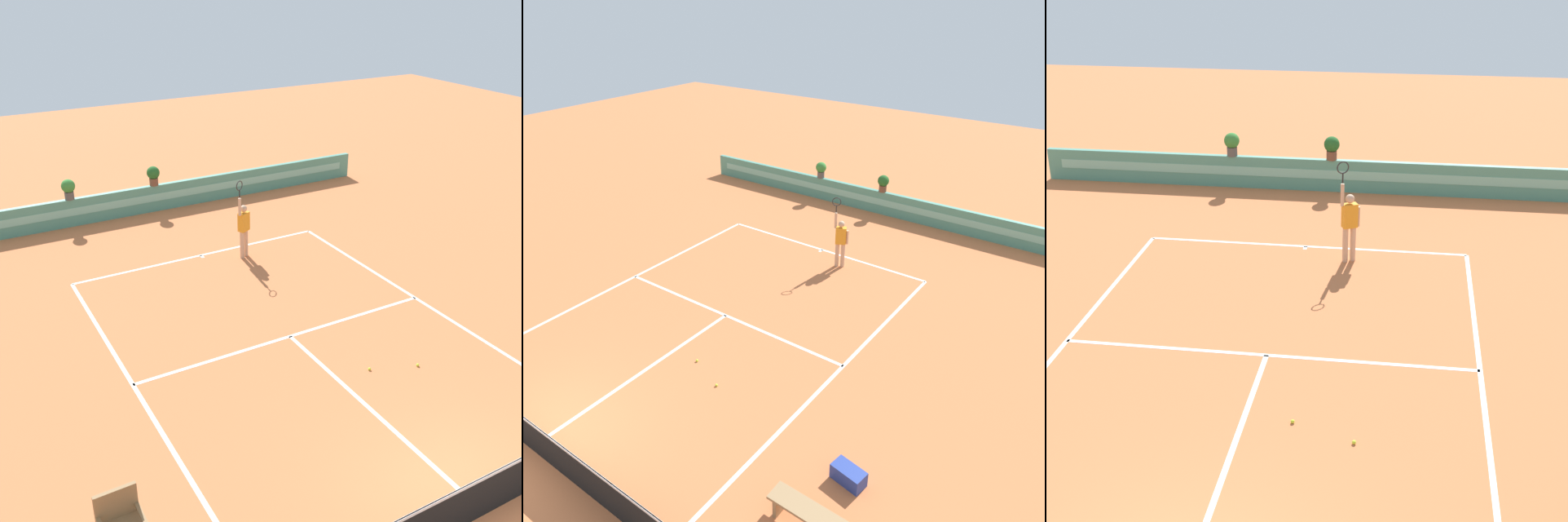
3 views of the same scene
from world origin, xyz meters
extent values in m
plane|color=#C66B3D|center=(0.00, 6.00, 0.00)|extent=(60.00, 60.00, 0.00)
cube|color=white|center=(0.00, 11.89, 0.00)|extent=(8.22, 0.10, 0.01)
cube|color=white|center=(0.00, 6.40, 0.00)|extent=(8.22, 0.10, 0.01)
cube|color=white|center=(0.00, 3.20, 0.00)|extent=(0.10, 6.40, 0.01)
cube|color=white|center=(-4.11, 5.95, 0.00)|extent=(0.10, 11.89, 0.01)
cube|color=white|center=(4.11, 5.95, 0.00)|extent=(0.10, 11.89, 0.01)
cube|color=white|center=(0.00, 11.79, 0.00)|extent=(0.10, 0.20, 0.01)
cube|color=#4C8E7A|center=(0.00, 16.39, 0.50)|extent=(18.00, 0.20, 1.00)
cube|color=#7ABCA8|center=(0.00, 16.29, 0.55)|extent=(17.10, 0.01, 0.28)
cylinder|color=tan|center=(1.27, 11.19, 0.45)|extent=(0.14, 0.14, 0.90)
cylinder|color=tan|center=(1.09, 11.10, 0.45)|extent=(0.14, 0.14, 0.90)
cube|color=orange|center=(1.18, 11.14, 1.20)|extent=(0.42, 0.36, 0.60)
sphere|color=tan|center=(1.18, 11.14, 1.63)|extent=(0.22, 0.22, 0.22)
cylinder|color=tan|center=(1.00, 11.05, 1.75)|extent=(0.09, 0.09, 0.55)
cylinder|color=black|center=(1.00, 11.05, 2.17)|extent=(0.04, 0.04, 0.24)
torus|color=#262626|center=(1.00, 11.05, 2.43)|extent=(0.29, 0.16, 0.31)
cylinder|color=tan|center=(1.38, 11.24, 1.15)|extent=(0.09, 0.09, 0.50)
sphere|color=#CCE033|center=(0.85, 4.28, 0.03)|extent=(0.07, 0.07, 0.07)
sphere|color=#CCE033|center=(1.93, 3.86, 0.03)|extent=(0.07, 0.07, 0.07)
cylinder|color=#514C47|center=(-2.95, 16.39, 1.14)|extent=(0.32, 0.32, 0.28)
sphere|color=#387F33|center=(-2.95, 16.39, 1.48)|extent=(0.48, 0.48, 0.48)
cylinder|color=brown|center=(0.16, 16.39, 1.14)|extent=(0.32, 0.32, 0.28)
sphere|color=#235B23|center=(0.16, 16.39, 1.48)|extent=(0.48, 0.48, 0.48)
camera|label=1|loc=(-7.13, -4.92, 8.53)|focal=43.08mm
camera|label=2|loc=(9.41, -3.61, 9.04)|focal=36.99mm
camera|label=3|loc=(2.61, -6.52, 7.92)|focal=53.67mm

